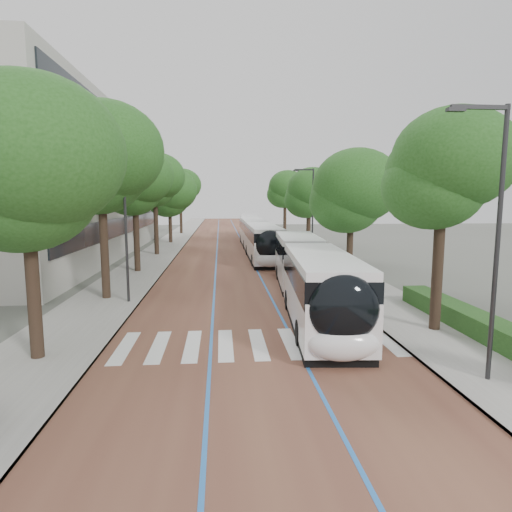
{
  "coord_description": "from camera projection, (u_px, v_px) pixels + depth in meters",
  "views": [
    {
      "loc": [
        -1.2,
        -14.68,
        5.49
      ],
      "look_at": [
        0.74,
        8.57,
        2.4
      ],
      "focal_mm": 30.0,
      "sensor_mm": 36.0,
      "label": 1
    }
  ],
  "objects": [
    {
      "name": "ground",
      "position": [
        255.0,
        354.0,
        15.32
      ],
      "size": [
        160.0,
        160.0,
        0.0
      ],
      "primitive_type": "plane",
      "color": "#51544C",
      "rests_on": "ground"
    },
    {
      "name": "road",
      "position": [
        230.0,
        243.0,
        54.83
      ],
      "size": [
        11.0,
        140.0,
        0.02
      ],
      "primitive_type": "cube",
      "color": "brown",
      "rests_on": "ground"
    },
    {
      "name": "sidewalk_left",
      "position": [
        171.0,
        243.0,
        54.21
      ],
      "size": [
        4.0,
        140.0,
        0.12
      ],
      "primitive_type": "cube",
      "color": "gray",
      "rests_on": "ground"
    },
    {
      "name": "sidewalk_right",
      "position": [
        288.0,
        242.0,
        55.45
      ],
      "size": [
        4.0,
        140.0,
        0.12
      ],
      "primitive_type": "cube",
      "color": "gray",
      "rests_on": "ground"
    },
    {
      "name": "kerb_left",
      "position": [
        186.0,
        243.0,
        54.37
      ],
      "size": [
        0.2,
        140.0,
        0.14
      ],
      "primitive_type": "cube",
      "color": "gray",
      "rests_on": "ground"
    },
    {
      "name": "kerb_right",
      "position": [
        273.0,
        242.0,
        55.29
      ],
      "size": [
        0.2,
        140.0,
        0.14
      ],
      "primitive_type": "cube",
      "color": "gray",
      "rests_on": "ground"
    },
    {
      "name": "zebra_crossing",
      "position": [
        258.0,
        344.0,
        16.32
      ],
      "size": [
        10.55,
        3.6,
        0.01
      ],
      "color": "silver",
      "rests_on": "ground"
    },
    {
      "name": "lane_line_left",
      "position": [
        217.0,
        243.0,
        54.7
      ],
      "size": [
        0.12,
        126.0,
        0.01
      ],
      "primitive_type": "cube",
      "color": "blue",
      "rests_on": "road"
    },
    {
      "name": "lane_line_right",
      "position": [
        242.0,
        242.0,
        54.96
      ],
      "size": [
        0.12,
        126.0,
        0.01
      ],
      "primitive_type": "cube",
      "color": "blue",
      "rests_on": "road"
    },
    {
      "name": "office_building",
      "position": [
        26.0,
        183.0,
        40.46
      ],
      "size": [
        18.11,
        40.0,
        14.0
      ],
      "color": "#A19E95",
      "rests_on": "ground"
    },
    {
      "name": "hedge",
      "position": [
        497.0,
        333.0,
        16.0
      ],
      "size": [
        1.2,
        14.0,
        0.8
      ],
      "primitive_type": "cube",
      "color": "#183A14",
      "rests_on": "sidewalk_right"
    },
    {
      "name": "streetlight_near",
      "position": [
        493.0,
        223.0,
        12.27
      ],
      "size": [
        1.82,
        0.2,
        8.0
      ],
      "color": "#29292B",
      "rests_on": "sidewalk_right"
    },
    {
      "name": "streetlight_far",
      "position": [
        311.0,
        207.0,
        36.97
      ],
      "size": [
        1.82,
        0.2,
        8.0
      ],
      "color": "#29292B",
      "rests_on": "sidewalk_right"
    },
    {
      "name": "lamp_post_left",
      "position": [
        126.0,
        226.0,
        22.18
      ],
      "size": [
        0.14,
        0.14,
        8.0
      ],
      "primitive_type": "cylinder",
      "color": "#29292B",
      "rests_on": "sidewalk_left"
    },
    {
      "name": "trees_left",
      "position": [
        151.0,
        186.0,
        39.35
      ],
      "size": [
        6.33,
        61.02,
        10.04
      ],
      "color": "black",
      "rests_on": "ground"
    },
    {
      "name": "trees_right",
      "position": [
        324.0,
        192.0,
        36.79
      ],
      "size": [
        5.91,
        46.97,
        8.88
      ],
      "color": "black",
      "rests_on": "ground"
    },
    {
      "name": "lead_bus",
      "position": [
        309.0,
        275.0,
        22.03
      ],
      "size": [
        3.89,
        18.53,
        3.2
      ],
      "rotation": [
        0.0,
        0.0,
        -0.08
      ],
      "color": "black",
      "rests_on": "ground"
    },
    {
      "name": "bus_queued_0",
      "position": [
        263.0,
        243.0,
        38.35
      ],
      "size": [
        2.58,
        12.41,
        3.2
      ],
      "rotation": [
        0.0,
        0.0,
        0.0
      ],
      "color": "white",
      "rests_on": "ground"
    },
    {
      "name": "bus_queued_1",
      "position": [
        253.0,
        232.0,
        50.71
      ],
      "size": [
        2.58,
        12.41,
        3.2
      ],
      "rotation": [
        0.0,
        0.0,
        0.0
      ],
      "color": "white",
      "rests_on": "ground"
    },
    {
      "name": "bus_queued_2",
      "position": [
        249.0,
        226.0,
        63.09
      ],
      "size": [
        3.01,
        12.49,
        3.2
      ],
      "rotation": [
        0.0,
        0.0,
        -0.04
      ],
      "color": "white",
      "rests_on": "ground"
    }
  ]
}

